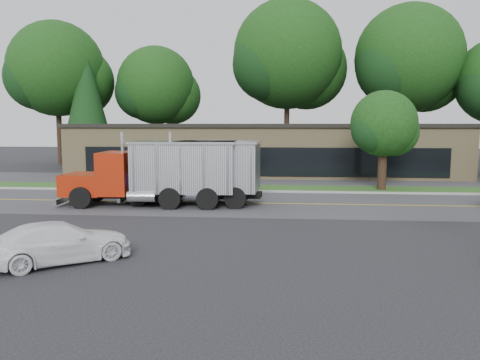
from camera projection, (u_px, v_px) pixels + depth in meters
The scene contains 16 objects.
ground at pixel (182, 245), 16.52m from camera, with size 140.00×140.00×0.00m, color #36363C.
road at pixel (217, 203), 25.42m from camera, with size 60.00×8.00×0.02m, color #4A4A4F.
center_line at pixel (217, 203), 25.42m from camera, with size 60.00×0.12×0.01m, color gold.
curb at pixel (226, 192), 29.57m from camera, with size 60.00×0.30×0.12m, color #9E9E99.
grass_verge at pixel (229, 188), 31.35m from camera, with size 60.00×3.40×0.03m, color #27581E.
far_parking at pixel (236, 179), 36.30m from camera, with size 60.00×7.00×0.02m, color #4A4A4F.
strip_mall at pixel (265, 150), 41.82m from camera, with size 32.00×12.00×4.00m, color tan.
tree_far_a at pixel (59, 74), 48.91m from camera, with size 10.45×9.84×14.91m.
tree_far_b at pixel (157, 89), 50.17m from camera, with size 8.79×8.27×12.54m.
tree_far_c at pixel (289, 60), 48.63m from camera, with size 11.98×11.27×17.09m.
tree_far_d at pixel (410, 64), 46.65m from camera, with size 11.29×10.63×16.11m.
evergreen_left at pixel (87, 100), 46.80m from camera, with size 5.34×5.34×12.13m.
tree_verge at pixel (384, 127), 30.04m from camera, with size 4.50×4.23×6.42m.
dump_truck_red at pixel (161, 171), 24.35m from camera, with size 9.21×2.99×3.36m.
dump_truck_blue at pixel (200, 171), 24.79m from camera, with size 7.35×3.01×3.36m.
rally_car at pixel (60, 242), 14.42m from camera, with size 1.76×4.33×1.26m, color white.
Camera 1 is at (3.48, -15.88, 4.24)m, focal length 35.00 mm.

